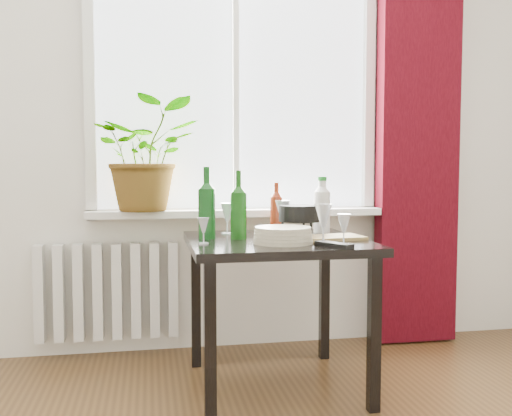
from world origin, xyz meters
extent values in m
cube|color=white|center=(0.00, 2.22, 1.60)|extent=(1.72, 0.08, 1.62)
cube|color=white|center=(0.00, 2.15, 0.82)|extent=(1.72, 0.20, 0.04)
cube|color=#34040B|center=(1.12, 2.12, 1.30)|extent=(0.50, 0.12, 2.56)
cube|color=silver|center=(-0.75, 2.18, 0.38)|extent=(0.80, 0.10, 0.55)
cube|color=black|center=(0.10, 1.55, 0.72)|extent=(0.85, 0.85, 0.04)
cube|color=black|center=(-0.27, 1.19, 0.35)|extent=(0.05, 0.05, 0.70)
cube|color=black|center=(-0.27, 1.92, 0.35)|extent=(0.05, 0.05, 0.70)
cube|color=black|center=(0.46, 1.19, 0.35)|extent=(0.05, 0.05, 0.70)
cube|color=black|center=(0.46, 1.92, 0.35)|extent=(0.05, 0.05, 0.70)
imported|color=#207B24|center=(-0.52, 2.11, 1.16)|extent=(0.58, 0.51, 0.63)
cylinder|color=beige|center=(0.10, 1.39, 0.78)|extent=(0.36, 0.36, 0.07)
cube|color=black|center=(0.29, 1.23, 0.75)|extent=(0.14, 0.18, 0.02)
cube|color=olive|center=(0.37, 1.49, 0.75)|extent=(0.31, 0.22, 0.02)
camera|label=1|loc=(-0.51, -1.15, 1.09)|focal=40.00mm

